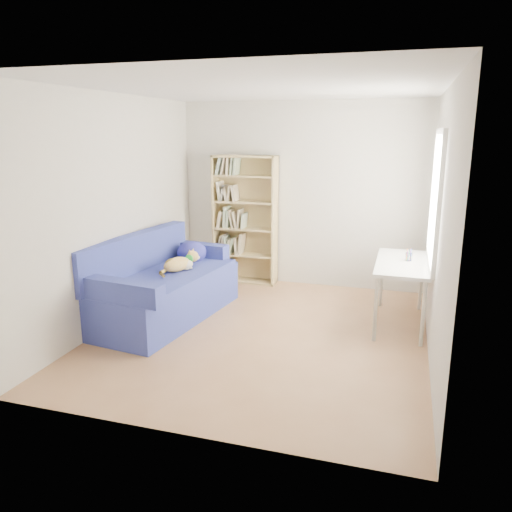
{
  "coord_description": "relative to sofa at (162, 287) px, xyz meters",
  "views": [
    {
      "loc": [
        1.43,
        -4.96,
        2.18
      ],
      "look_at": [
        -0.11,
        0.12,
        0.85
      ],
      "focal_mm": 35.0,
      "sensor_mm": 36.0,
      "label": 1
    }
  ],
  "objects": [
    {
      "name": "pen_cup",
      "position": [
        2.8,
        0.63,
        0.43
      ],
      "size": [
        0.08,
        0.08,
        0.15
      ],
      "color": "white",
      "rests_on": "desk"
    },
    {
      "name": "ground",
      "position": [
        1.3,
        -0.17,
        -0.37
      ],
      "size": [
        4.0,
        4.0,
        0.0
      ],
      "primitive_type": "plane",
      "color": "#946643",
      "rests_on": "ground"
    },
    {
      "name": "desk",
      "position": [
        2.74,
        0.56,
        0.31
      ],
      "size": [
        0.58,
        1.26,
        0.75
      ],
      "color": "silver",
      "rests_on": "ground"
    },
    {
      "name": "sofa",
      "position": [
        0.0,
        0.0,
        0.0
      ],
      "size": [
        1.21,
        2.14,
        1.0
      ],
      "rotation": [
        0.0,
        0.0,
        -0.13
      ],
      "color": "navy",
      "rests_on": "ground"
    },
    {
      "name": "room_shell",
      "position": [
        1.4,
        -0.14,
        1.26
      ],
      "size": [
        3.54,
        4.04,
        2.62
      ],
      "color": "silver",
      "rests_on": "ground"
    },
    {
      "name": "bookshelf",
      "position": [
        0.51,
        1.67,
        0.48
      ],
      "size": [
        0.93,
        0.29,
        1.85
      ],
      "color": "tan",
      "rests_on": "ground"
    }
  ]
}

